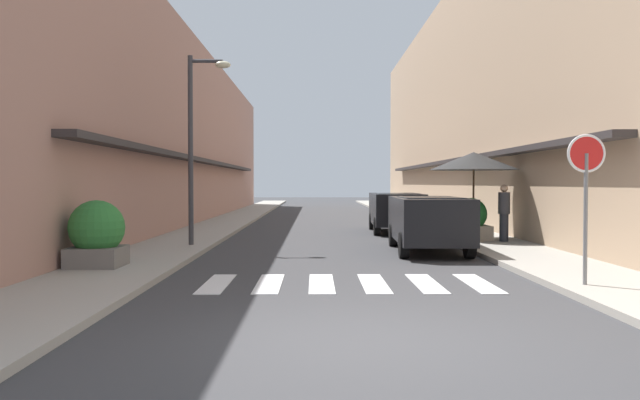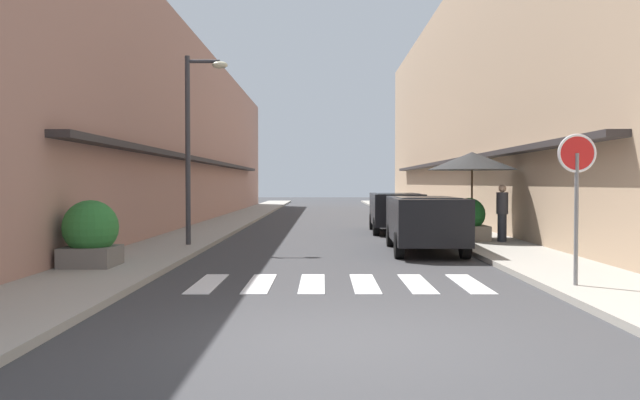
{
  "view_description": "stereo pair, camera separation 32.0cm",
  "coord_description": "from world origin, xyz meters",
  "px_view_note": "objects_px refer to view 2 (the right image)",
  "views": [
    {
      "loc": [
        -0.59,
        -7.05,
        1.82
      ],
      "look_at": [
        -0.4,
        16.66,
        1.19
      ],
      "focal_mm": 34.76,
      "sensor_mm": 36.0,
      "label": 1
    },
    {
      "loc": [
        -0.27,
        -7.05,
        1.82
      ],
      "look_at": [
        -0.4,
        16.66,
        1.19
      ],
      "focal_mm": 34.76,
      "sensor_mm": 36.0,
      "label": 2
    }
  ],
  "objects_px": {
    "pedestrian_walking_near": "(502,212)",
    "planter_midblock": "(469,221)",
    "round_street_sign": "(577,169)",
    "street_lamp": "(195,129)",
    "planter_corner": "(91,234)",
    "parked_car_mid": "(396,208)",
    "parked_car_near": "(425,217)",
    "planter_far": "(448,215)",
    "cafe_umbrella": "(472,161)"
  },
  "relations": [
    {
      "from": "pedestrian_walking_near",
      "to": "planter_midblock",
      "type": "bearing_deg",
      "value": -132.7
    },
    {
      "from": "planter_midblock",
      "to": "round_street_sign",
      "type": "bearing_deg",
      "value": -91.06
    },
    {
      "from": "street_lamp",
      "to": "pedestrian_walking_near",
      "type": "relative_size",
      "value": 3.14
    },
    {
      "from": "planter_corner",
      "to": "planter_midblock",
      "type": "distance_m",
      "value": 10.93
    },
    {
      "from": "parked_car_mid",
      "to": "planter_midblock",
      "type": "relative_size",
      "value": 3.41
    },
    {
      "from": "planter_corner",
      "to": "pedestrian_walking_near",
      "type": "bearing_deg",
      "value": 28.36
    },
    {
      "from": "parked_car_near",
      "to": "planter_midblock",
      "type": "xyz_separation_m",
      "value": [
        1.69,
        2.25,
        -0.22
      ]
    },
    {
      "from": "pedestrian_walking_near",
      "to": "planter_far",
      "type": "bearing_deg",
      "value": 173.77
    },
    {
      "from": "parked_car_mid",
      "to": "planter_midblock",
      "type": "distance_m",
      "value": 4.66
    },
    {
      "from": "round_street_sign",
      "to": "cafe_umbrella",
      "type": "bearing_deg",
      "value": 87.8
    },
    {
      "from": "parked_car_near",
      "to": "street_lamp",
      "type": "bearing_deg",
      "value": 172.43
    },
    {
      "from": "parked_car_near",
      "to": "cafe_umbrella",
      "type": "distance_m",
      "value": 3.59
    },
    {
      "from": "parked_car_mid",
      "to": "planter_corner",
      "type": "relative_size",
      "value": 3.17
    },
    {
      "from": "planter_midblock",
      "to": "cafe_umbrella",
      "type": "bearing_deg",
      "value": 64.6
    },
    {
      "from": "parked_car_near",
      "to": "planter_far",
      "type": "distance_m",
      "value": 7.33
    },
    {
      "from": "street_lamp",
      "to": "pedestrian_walking_near",
      "type": "xyz_separation_m",
      "value": [
        8.81,
        0.91,
        -2.33
      ]
    },
    {
      "from": "round_street_sign",
      "to": "cafe_umbrella",
      "type": "xyz_separation_m",
      "value": [
        0.33,
        8.65,
        0.45
      ]
    },
    {
      "from": "street_lamp",
      "to": "planter_far",
      "type": "relative_size",
      "value": 4.99
    },
    {
      "from": "street_lamp",
      "to": "cafe_umbrella",
      "type": "relative_size",
      "value": 1.92
    },
    {
      "from": "planter_corner",
      "to": "round_street_sign",
      "type": "bearing_deg",
      "value": -14.57
    },
    {
      "from": "planter_far",
      "to": "pedestrian_walking_near",
      "type": "bearing_deg",
      "value": -84.32
    },
    {
      "from": "planter_corner",
      "to": "parked_car_mid",
      "type": "bearing_deg",
      "value": 53.88
    },
    {
      "from": "street_lamp",
      "to": "planter_midblock",
      "type": "xyz_separation_m",
      "value": [
        7.96,
        1.42,
        -2.63
      ]
    },
    {
      "from": "cafe_umbrella",
      "to": "pedestrian_walking_near",
      "type": "xyz_separation_m",
      "value": [
        0.68,
        -0.89,
        -1.51
      ]
    },
    {
      "from": "parked_car_mid",
      "to": "pedestrian_walking_near",
      "type": "distance_m",
      "value": 5.47
    },
    {
      "from": "street_lamp",
      "to": "pedestrian_walking_near",
      "type": "distance_m",
      "value": 9.16
    },
    {
      "from": "parked_car_mid",
      "to": "pedestrian_walking_near",
      "type": "xyz_separation_m",
      "value": [
        2.55,
        -4.84,
        0.07
      ]
    },
    {
      "from": "parked_car_near",
      "to": "planter_far",
      "type": "bearing_deg",
      "value": 74.0
    },
    {
      "from": "round_street_sign",
      "to": "street_lamp",
      "type": "distance_m",
      "value": 10.46
    },
    {
      "from": "cafe_umbrella",
      "to": "planter_far",
      "type": "height_order",
      "value": "cafe_umbrella"
    },
    {
      "from": "parked_car_near",
      "to": "parked_car_mid",
      "type": "bearing_deg",
      "value": 90.0
    },
    {
      "from": "parked_car_near",
      "to": "pedestrian_walking_near",
      "type": "xyz_separation_m",
      "value": [
        2.55,
        1.74,
        0.07
      ]
    },
    {
      "from": "parked_car_near",
      "to": "pedestrian_walking_near",
      "type": "height_order",
      "value": "pedestrian_walking_near"
    },
    {
      "from": "parked_car_near",
      "to": "planter_far",
      "type": "height_order",
      "value": "parked_car_near"
    },
    {
      "from": "planter_corner",
      "to": "planter_midblock",
      "type": "xyz_separation_m",
      "value": [
        9.18,
        5.93,
        -0.08
      ]
    },
    {
      "from": "parked_car_mid",
      "to": "pedestrian_walking_near",
      "type": "relative_size",
      "value": 2.6
    },
    {
      "from": "parked_car_mid",
      "to": "planter_corner",
      "type": "height_order",
      "value": "planter_corner"
    },
    {
      "from": "planter_far",
      "to": "pedestrian_walking_near",
      "type": "height_order",
      "value": "pedestrian_walking_near"
    },
    {
      "from": "cafe_umbrella",
      "to": "street_lamp",
      "type": "bearing_deg",
      "value": -167.56
    },
    {
      "from": "parked_car_mid",
      "to": "cafe_umbrella",
      "type": "bearing_deg",
      "value": -64.68
    },
    {
      "from": "parked_car_mid",
      "to": "round_street_sign",
      "type": "distance_m",
      "value": 12.75
    },
    {
      "from": "parked_car_mid",
      "to": "planter_corner",
      "type": "bearing_deg",
      "value": -126.12
    },
    {
      "from": "street_lamp",
      "to": "planter_corner",
      "type": "bearing_deg",
      "value": -105.15
    },
    {
      "from": "parked_car_mid",
      "to": "round_street_sign",
      "type": "xyz_separation_m",
      "value": [
        1.54,
        -12.6,
        1.14
      ]
    },
    {
      "from": "round_street_sign",
      "to": "pedestrian_walking_near",
      "type": "bearing_deg",
      "value": 82.6
    },
    {
      "from": "parked_car_mid",
      "to": "pedestrian_walking_near",
      "type": "height_order",
      "value": "pedestrian_walking_near"
    },
    {
      "from": "round_street_sign",
      "to": "planter_far",
      "type": "distance_m",
      "value": 13.15
    },
    {
      "from": "parked_car_near",
      "to": "pedestrian_walking_near",
      "type": "distance_m",
      "value": 3.08
    },
    {
      "from": "planter_far",
      "to": "round_street_sign",
      "type": "bearing_deg",
      "value": -92.11
    },
    {
      "from": "round_street_sign",
      "to": "parked_car_near",
      "type": "bearing_deg",
      "value": 104.33
    }
  ]
}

